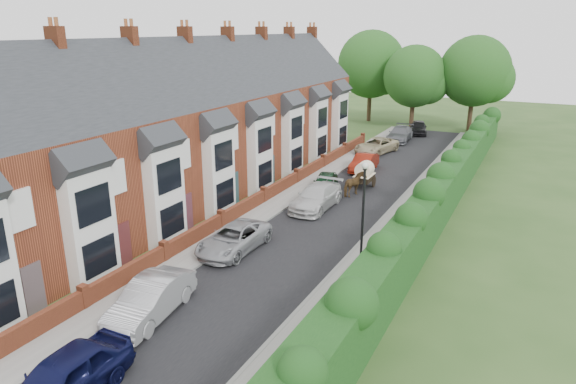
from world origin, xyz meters
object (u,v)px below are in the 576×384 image
object	(u,v)px
horse_cart	(364,173)
car_beige	(376,146)
car_white	(316,197)
car_green	(325,182)
horse	(354,185)
car_navy	(63,379)
car_red	(364,163)
car_silver_b	(234,239)
car_black	(419,127)
car_grey	(400,134)
lamppost	(363,201)
car_silver_a	(150,299)

from	to	relation	value
horse_cart	car_beige	bearing A→B (deg)	102.91
car_white	car_green	size ratio (longest dim) A/B	1.35
horse_cart	car_green	bearing A→B (deg)	-138.68
car_green	horse	xyz separation A→B (m)	(2.21, -0.14, 0.18)
car_navy	car_red	bearing A→B (deg)	90.13
car_silver_b	car_white	world-z (taller)	car_white
car_navy	car_black	xyz separation A→B (m)	(0.00, 46.74, -0.08)
car_grey	horse_cart	size ratio (longest dim) A/B	1.89
lamppost	car_green	size ratio (longest dim) A/B	1.37
car_beige	horse_cart	distance (m)	11.09
car_silver_a	car_white	world-z (taller)	car_silver_a
lamppost	car_silver_b	distance (m)	7.05
car_black	lamppost	bearing A→B (deg)	-95.03
car_beige	car_black	bearing A→B (deg)	96.69
horse_cart	lamppost	bearing A→B (deg)	-72.06
car_silver_b	horse	xyz separation A→B (m)	(2.48, 11.37, 0.15)
car_red	horse	xyz separation A→B (m)	(1.50, -6.49, 0.13)
car_silver_a	horse_cart	size ratio (longest dim) A/B	1.73
lamppost	car_black	bearing A→B (deg)	98.48
car_navy	horse_cart	bearing A→B (deg)	86.88
car_silver_a	car_white	distance (m)	14.82
car_beige	car_black	distance (m)	10.70
car_white	car_red	size ratio (longest dim) A/B	1.23
car_navy	car_black	distance (m)	46.74
car_green	car_grey	distance (m)	18.83
car_silver_a	horse	distance (m)	18.35
car_black	horse_cart	bearing A→B (deg)	-100.64
car_silver_b	car_beige	world-z (taller)	car_beige
car_silver_b	car_black	distance (m)	34.89
car_silver_a	car_white	size ratio (longest dim) A/B	0.92
car_silver_b	car_grey	bearing A→B (deg)	89.40
car_silver_a	car_green	bearing A→B (deg)	82.70
car_red	car_black	xyz separation A→B (m)	(0.42, 17.01, 0.04)
car_red	car_grey	size ratio (longest dim) A/B	0.82
car_white	car_grey	distance (m)	22.41
car_navy	car_white	distance (m)	19.81
car_green	car_grey	world-z (taller)	car_grey
horse	lamppost	bearing A→B (deg)	122.71
car_silver_b	horse	bearing A→B (deg)	78.21
car_red	car_white	bearing A→B (deg)	-91.32
lamppost	car_green	world-z (taller)	lamppost
car_white	horse_cart	distance (m)	5.69
car_black	horse	distance (m)	23.52
lamppost	car_beige	world-z (taller)	lamppost
car_silver_b	car_beige	xyz separation A→B (m)	(0.00, 24.26, 0.02)
car_beige	car_green	bearing A→B (deg)	-74.61
car_red	lamppost	bearing A→B (deg)	-74.11
car_silver_a	car_green	world-z (taller)	car_silver_a
lamppost	car_silver_a	bearing A→B (deg)	-125.89
car_navy	horse	bearing A→B (deg)	86.67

